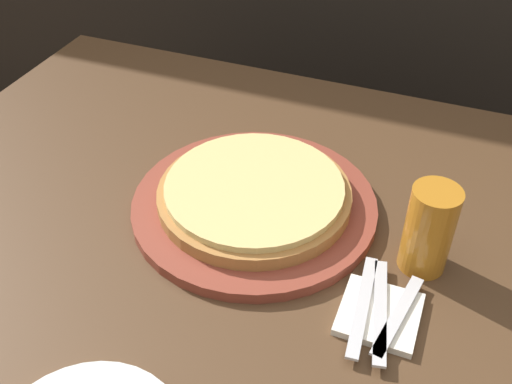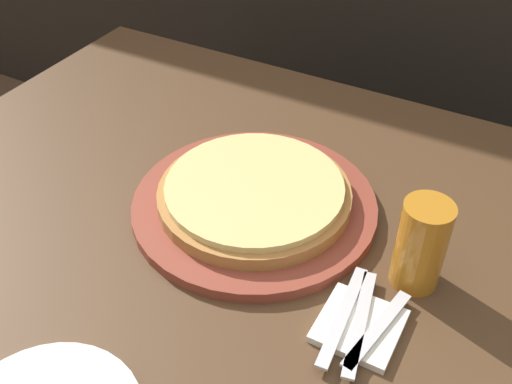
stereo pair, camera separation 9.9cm
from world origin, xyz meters
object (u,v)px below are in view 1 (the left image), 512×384
pizza_on_board (256,199)px  spoon (398,315)px  fork (362,305)px  dinner_knife (380,310)px  beer_glass (430,226)px

pizza_on_board → spoon: pizza_on_board is taller
pizza_on_board → fork: size_ratio=2.20×
dinner_knife → spoon: same height
beer_glass → dinner_knife: size_ratio=0.78×
dinner_knife → spoon: (0.03, 0.00, 0.00)m
fork → spoon: 0.05m
beer_glass → fork: (-0.06, -0.12, -0.06)m
pizza_on_board → fork: pizza_on_board is taller
pizza_on_board → dinner_knife: pizza_on_board is taller
fork → beer_glass: bearing=63.3°
pizza_on_board → spoon: (0.27, -0.15, -0.01)m
dinner_knife → spoon: 0.03m
beer_glass → fork: size_ratio=0.77×
pizza_on_board → dinner_knife: (0.24, -0.15, -0.01)m
beer_glass → spoon: bearing=-95.8°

